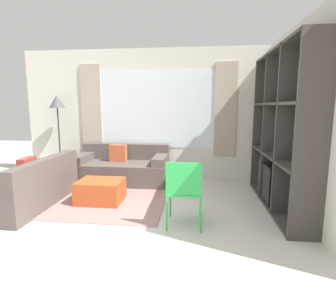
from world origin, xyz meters
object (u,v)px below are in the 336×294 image
folding_chair (184,188)px  floor_lamp (57,108)px  shelving_unit (284,133)px  ottoman (101,191)px  couch_main (122,168)px  couch_side (29,187)px

folding_chair → floor_lamp: bearing=-37.0°
shelving_unit → ottoman: 2.94m
couch_main → couch_side: (-1.08, -1.40, 0.00)m
shelving_unit → floor_lamp: 4.36m
couch_main → folding_chair: 2.35m
couch_main → folding_chair: bearing=-54.6°
couch_main → shelving_unit: bearing=-20.5°
couch_main → ottoman: bearing=-90.7°
floor_lamp → folding_chair: floor_lamp is taller
couch_side → folding_chair: bearing=78.4°
ottoman → folding_chair: (1.37, -0.73, 0.34)m
floor_lamp → shelving_unit: bearing=-16.1°
shelving_unit → couch_side: 3.96m
ottoman → folding_chair: bearing=-28.0°
floor_lamp → ottoman: bearing=-44.1°
ottoman → floor_lamp: size_ratio=0.40×
ottoman → folding_chair: folding_chair is taller
shelving_unit → floor_lamp: (-4.17, 1.21, 0.37)m
shelving_unit → couch_side: shelving_unit is taller
couch_side → folding_chair: (2.43, -0.50, 0.24)m
couch_side → floor_lamp: size_ratio=0.97×
couch_main → folding_chair: folding_chair is taller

